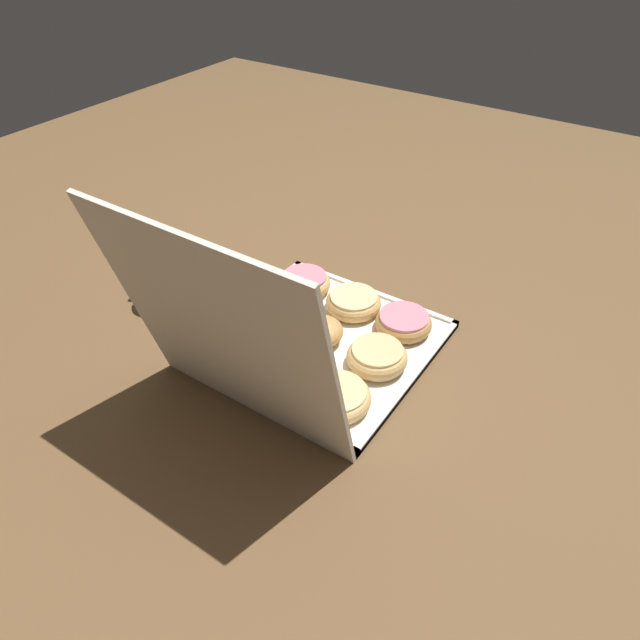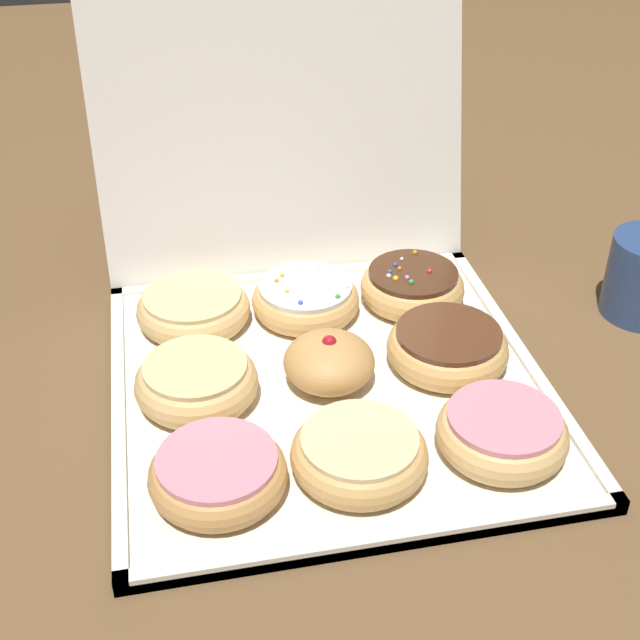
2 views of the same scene
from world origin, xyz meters
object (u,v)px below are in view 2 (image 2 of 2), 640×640
(jelly_filled_donut_4, at_px, (325,364))
(glazed_ring_donut_6, at_px, (193,308))
(chocolate_frosted_donut_5, at_px, (448,347))
(sprinkle_donut_8, at_px, (412,286))
(pink_frosted_donut_2, at_px, (502,432))
(glazed_ring_donut_3, at_px, (196,379))
(glazed_ring_donut_1, at_px, (360,453))
(donut_box, at_px, (329,386))
(sprinkle_donut_7, at_px, (304,299))
(pink_frosted_donut_0, at_px, (218,473))

(jelly_filled_donut_4, xyz_separation_m, glazed_ring_donut_6, (-0.11, 0.13, -0.01))
(chocolate_frosted_donut_5, xyz_separation_m, sprinkle_donut_8, (-0.00, 0.11, -0.00))
(jelly_filled_donut_4, distance_m, glazed_ring_donut_6, 0.17)
(pink_frosted_donut_2, height_order, glazed_ring_donut_3, same)
(glazed_ring_donut_1, xyz_separation_m, jelly_filled_donut_4, (-0.01, 0.12, 0.01))
(donut_box, height_order, glazed_ring_donut_3, glazed_ring_donut_3)
(pink_frosted_donut_2, relative_size, glazed_ring_donut_6, 0.96)
(jelly_filled_donut_4, relative_size, sprinkle_donut_8, 0.77)
(pink_frosted_donut_2, bearing_deg, jelly_filled_donut_4, 137.81)
(pink_frosted_donut_2, height_order, sprinkle_donut_7, same)
(pink_frosted_donut_0, relative_size, glazed_ring_donut_3, 0.99)
(glazed_ring_donut_1, bearing_deg, jelly_filled_donut_4, 92.58)
(glazed_ring_donut_1, height_order, glazed_ring_donut_6, glazed_ring_donut_1)
(jelly_filled_donut_4, xyz_separation_m, sprinkle_donut_7, (0.00, 0.12, -0.01))
(jelly_filled_donut_4, bearing_deg, glazed_ring_donut_1, -87.42)
(pink_frosted_donut_0, bearing_deg, sprinkle_donut_8, 45.63)
(glazed_ring_donut_1, bearing_deg, donut_box, 90.18)
(glazed_ring_donut_1, bearing_deg, chocolate_frosted_donut_5, 46.94)
(sprinkle_donut_7, bearing_deg, glazed_ring_donut_3, -136.70)
(pink_frosted_donut_0, distance_m, sprinkle_donut_7, 0.26)
(glazed_ring_donut_6, distance_m, sprinkle_donut_7, 0.11)
(glazed_ring_donut_1, xyz_separation_m, glazed_ring_donut_3, (-0.12, 0.12, 0.00))
(sprinkle_donut_7, bearing_deg, pink_frosted_donut_0, -115.79)
(chocolate_frosted_donut_5, relative_size, sprinkle_donut_8, 1.06)
(donut_box, height_order, sprinkle_donut_8, sprinkle_donut_8)
(pink_frosted_donut_0, distance_m, glazed_ring_donut_6, 0.24)
(glazed_ring_donut_3, height_order, sprinkle_donut_7, same)
(pink_frosted_donut_0, bearing_deg, glazed_ring_donut_6, 90.09)
(jelly_filled_donut_4, relative_size, sprinkle_donut_7, 0.76)
(glazed_ring_donut_6, bearing_deg, pink_frosted_donut_2, -45.49)
(glazed_ring_donut_6, height_order, sprinkle_donut_8, sprinkle_donut_8)
(chocolate_frosted_donut_5, relative_size, sprinkle_donut_7, 1.04)
(pink_frosted_donut_2, relative_size, chocolate_frosted_donut_5, 0.95)
(glazed_ring_donut_6, bearing_deg, pink_frosted_donut_0, -89.91)
(glazed_ring_donut_3, xyz_separation_m, glazed_ring_donut_6, (0.01, 0.12, -0.00))
(glazed_ring_donut_1, relative_size, sprinkle_donut_8, 1.03)
(pink_frosted_donut_0, bearing_deg, sprinkle_donut_7, 64.21)
(glazed_ring_donut_3, bearing_deg, glazed_ring_donut_1, -44.89)
(glazed_ring_donut_1, distance_m, sprinkle_donut_7, 0.24)
(pink_frosted_donut_0, xyz_separation_m, jelly_filled_donut_4, (0.11, 0.12, 0.01))
(donut_box, bearing_deg, pink_frosted_donut_2, -44.01)
(glazed_ring_donut_3, distance_m, sprinkle_donut_8, 0.26)
(glazed_ring_donut_3, xyz_separation_m, chocolate_frosted_donut_5, (0.24, 0.00, -0.00))
(donut_box, distance_m, chocolate_frosted_donut_5, 0.12)
(jelly_filled_donut_4, bearing_deg, glazed_ring_donut_6, 131.12)
(pink_frosted_donut_2, xyz_separation_m, glazed_ring_donut_6, (-0.24, 0.24, -0.00))
(pink_frosted_donut_2, distance_m, sprinkle_donut_7, 0.27)
(donut_box, bearing_deg, jelly_filled_donut_4, -148.82)
(glazed_ring_donut_1, distance_m, jelly_filled_donut_4, 0.12)
(pink_frosted_donut_2, bearing_deg, donut_box, 135.99)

